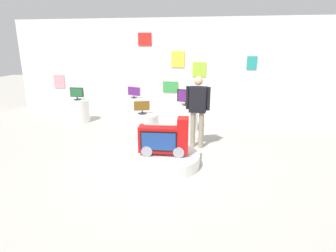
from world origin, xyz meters
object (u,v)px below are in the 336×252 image
at_px(tv_on_far_right, 77,93).
at_px(shopper_browsing_near_truck, 198,107).
at_px(tv_on_left_rear, 134,92).
at_px(display_pedestal_far_right, 79,111).
at_px(tv_on_center_rear, 186,97).
at_px(display_pedestal_right_rear, 143,127).
at_px(novelty_firetruck_tv, 164,140).
at_px(tv_on_right_rear, 142,107).
at_px(display_pedestal_left_rear, 134,109).
at_px(main_display_pedestal, 164,160).
at_px(display_pedestal_center_rear, 185,118).

xyz_separation_m(tv_on_far_right, shopper_browsing_near_truck, (3.85, -1.64, 0.08)).
height_order(tv_on_left_rear, display_pedestal_far_right, tv_on_left_rear).
height_order(tv_on_center_rear, display_pedestal_right_rear, tv_on_center_rear).
relative_size(novelty_firetruck_tv, display_pedestal_far_right, 1.42).
height_order(novelty_firetruck_tv, tv_on_right_rear, tv_on_right_rear).
distance_m(novelty_firetruck_tv, tv_on_left_rear, 3.80).
distance_m(display_pedestal_left_rear, display_pedestal_far_right, 1.76).
relative_size(main_display_pedestal, display_pedestal_right_rear, 1.79).
bearing_deg(tv_on_far_right, display_pedestal_left_rear, 20.32).
distance_m(display_pedestal_center_rear, tv_on_right_rear, 1.60).
bearing_deg(display_pedestal_right_rear, display_pedestal_left_rear, 111.99).
distance_m(display_pedestal_left_rear, display_pedestal_right_rear, 2.18).
relative_size(display_pedestal_right_rear, display_pedestal_far_right, 1.15).
distance_m(display_pedestal_center_rear, display_pedestal_far_right, 3.43).
distance_m(tv_on_left_rear, display_pedestal_far_right, 1.84).
distance_m(tv_on_center_rear, tv_on_right_rear, 1.50).
distance_m(novelty_firetruck_tv, shopper_browsing_near_truck, 1.37).
relative_size(display_pedestal_left_rear, tv_on_far_right, 1.60).
distance_m(tv_on_right_rear, tv_on_far_right, 2.84).
height_order(tv_on_left_rear, shopper_browsing_near_truck, shopper_browsing_near_truck).
bearing_deg(main_display_pedestal, display_pedestal_center_rear, 86.62).
xyz_separation_m(tv_on_left_rear, display_pedestal_center_rear, (1.76, -0.85, -0.55)).
distance_m(main_display_pedestal, display_pedestal_far_right, 4.31).
xyz_separation_m(tv_on_center_rear, display_pedestal_right_rear, (-0.95, -1.16, -0.61)).
xyz_separation_m(display_pedestal_right_rear, tv_on_right_rear, (-0.00, -0.00, 0.53)).
height_order(display_pedestal_left_rear, tv_on_left_rear, tv_on_left_rear).
height_order(main_display_pedestal, display_pedestal_left_rear, display_pedestal_left_rear).
xyz_separation_m(novelty_firetruck_tv, display_pedestal_right_rear, (-0.82, 1.40, -0.20)).
distance_m(display_pedestal_left_rear, tv_on_center_rear, 2.06).
bearing_deg(tv_on_left_rear, main_display_pedestal, -64.68).
height_order(tv_on_center_rear, tv_on_right_rear, tv_on_center_rear).
xyz_separation_m(tv_on_center_rear, tv_on_right_rear, (-0.95, -1.16, -0.08)).
relative_size(display_pedestal_center_rear, display_pedestal_right_rear, 0.88).
height_order(display_pedestal_center_rear, display_pedestal_far_right, same).
bearing_deg(novelty_firetruck_tv, display_pedestal_center_rear, 87.06).
distance_m(display_pedestal_right_rear, tv_on_right_rear, 0.53).
bearing_deg(tv_on_center_rear, display_pedestal_right_rear, -129.50).
height_order(novelty_firetruck_tv, display_pedestal_center_rear, novelty_firetruck_tv).
bearing_deg(tv_on_far_right, tv_on_center_rear, -4.20).
relative_size(tv_on_center_rear, display_pedestal_right_rear, 0.62).
bearing_deg(display_pedestal_center_rear, display_pedestal_right_rear, -129.36).
bearing_deg(tv_on_center_rear, display_pedestal_center_rear, 106.01).
relative_size(novelty_firetruck_tv, tv_on_far_right, 2.26).
relative_size(display_pedestal_center_rear, shopper_browsing_near_truck, 0.42).
bearing_deg(display_pedestal_center_rear, tv_on_far_right, 175.87).
xyz_separation_m(display_pedestal_left_rear, shopper_browsing_near_truck, (2.20, -2.25, 0.63)).
height_order(display_pedestal_left_rear, display_pedestal_far_right, same).
bearing_deg(display_pedestal_right_rear, novelty_firetruck_tv, -59.69).
xyz_separation_m(novelty_firetruck_tv, tv_on_center_rear, (0.13, 2.56, 0.41)).
relative_size(display_pedestal_center_rear, tv_on_right_rear, 1.76).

